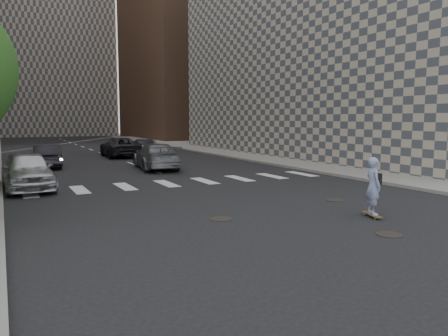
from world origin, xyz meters
The scene contains 15 objects.
ground centered at (0.00, 0.00, 0.00)m, with size 160.00×160.00×0.00m, color black.
sidewalk_right centered at (14.50, 20.00, 0.07)m, with size 13.00×80.00×0.15m, color gray.
building_right centered at (18.49, 18.49, 10.98)m, with size 15.00×33.00×22.00m.
tower_right centered at (20.00, 55.00, 18.00)m, with size 18.00×24.00×36.00m, color brown.
tower_center centered at (0.00, 78.00, 24.00)m, with size 22.00×20.00×48.00m, color #ADA08E.
manhole_a centered at (1.20, -2.50, 0.01)m, with size 0.70×0.70×0.02m, color black.
manhole_b centered at (-2.00, 1.20, 0.01)m, with size 0.70×0.70×0.02m, color black.
manhole_c centered at (3.30, 2.00, 0.01)m, with size 0.70×0.70×0.02m, color black.
skateboarder centered at (2.38, -0.74, 1.00)m, with size 0.61×0.99×1.91m.
silver_sedan centered at (-7.00, 10.14, 0.84)m, with size 1.98×4.92×1.68m, color #B5B8BC.
traffic_car_a centered at (-5.43, 18.95, 0.74)m, with size 1.58×4.52×1.49m, color black.
traffic_car_b centered at (0.50, 15.05, 0.79)m, with size 2.22×5.45×1.58m, color slate.
traffic_car_c centered at (0.62, 24.57, 0.78)m, with size 2.58×5.58×1.55m, color black.
traffic_car_d centered at (3.80, 28.00, 0.64)m, with size 1.51×3.75×1.28m, color #BABDC2.
traffic_car_e centered at (3.27, 27.00, 0.64)m, with size 1.35×3.88×1.28m, color black.
Camera 1 is at (-7.96, -10.65, 3.12)m, focal length 35.00 mm.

